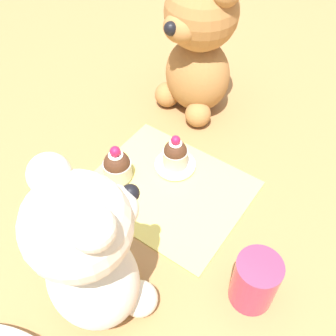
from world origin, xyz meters
The scene contains 8 objects.
ground_plane centered at (0.00, 0.00, 0.00)m, with size 4.00×4.00×0.00m, color #9E7042.
knitted_placemat centered at (0.00, 0.00, 0.00)m, with size 0.26×0.22×0.01m, color #E0D166.
teddy_bear_cream centered at (-0.04, 0.21, 0.13)m, with size 0.15×0.15×0.26m.
teddy_bear_tan centered at (0.08, -0.21, 0.14)m, with size 0.15×0.15×0.28m.
cupcake_near_cream_bear centered at (0.09, 0.03, 0.03)m, with size 0.05×0.05×0.07m.
saucer_plate centered at (0.02, -0.05, 0.01)m, with size 0.07×0.07×0.01m, color white.
cupcake_near_tan_bear centered at (0.02, -0.05, 0.04)m, with size 0.04×0.04×0.07m.
juice_glass centered at (-0.20, 0.09, 0.04)m, with size 0.06×0.06×0.09m, color #DB3356.
Camera 1 is at (-0.24, 0.34, 0.53)m, focal length 42.00 mm.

